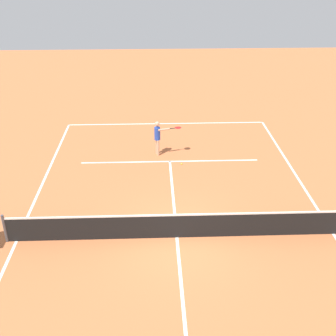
# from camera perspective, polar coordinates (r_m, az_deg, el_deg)

# --- Properties ---
(ground_plane) EXTENTS (60.00, 60.00, 0.00)m
(ground_plane) POSITION_cam_1_polar(r_m,az_deg,el_deg) (14.76, 1.20, -9.36)
(ground_plane) COLOR #C66B3D
(court_lines) EXTENTS (11.08, 21.16, 0.01)m
(court_lines) POSITION_cam_1_polar(r_m,az_deg,el_deg) (14.76, 1.21, -9.35)
(court_lines) COLOR white
(court_lines) RESTS_ON ground
(tennis_net) EXTENTS (11.68, 0.10, 1.07)m
(tennis_net) POSITION_cam_1_polar(r_m,az_deg,el_deg) (14.47, 1.22, -7.79)
(tennis_net) COLOR #4C4C51
(tennis_net) RESTS_ON ground
(player_serving) EXTENTS (1.31, 0.49, 1.69)m
(player_serving) POSITION_cam_1_polar(r_m,az_deg,el_deg) (19.95, -1.31, 4.47)
(player_serving) COLOR #D8A884
(player_serving) RESTS_ON ground
(tennis_ball) EXTENTS (0.07, 0.07, 0.07)m
(tennis_ball) POSITION_cam_1_polar(r_m,az_deg,el_deg) (19.40, 1.86, 0.56)
(tennis_ball) COLOR #CCE033
(tennis_ball) RESTS_ON ground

